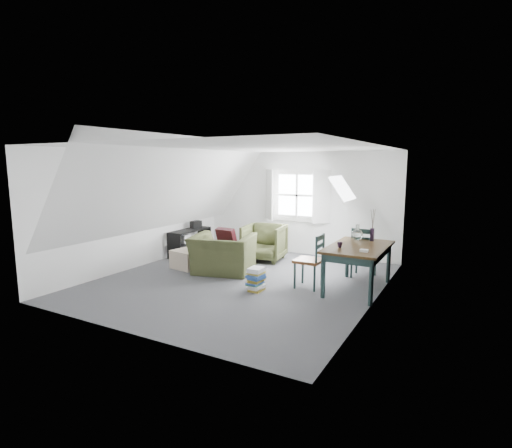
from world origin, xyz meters
The scene contains 24 objects.
floor centered at (0.00, 0.00, 0.00)m, with size 5.50×5.50×0.00m, color #494A4E.
ceiling centered at (0.00, 0.00, 2.50)m, with size 5.50×5.50×0.00m, color white.
wall_back centered at (0.00, 2.75, 1.25)m, with size 5.00×5.00×0.00m, color white.
wall_front centered at (0.00, -2.75, 1.25)m, with size 5.00×5.00×0.00m, color white.
wall_left centered at (-2.50, 0.00, 1.25)m, with size 5.50×5.50×0.00m, color white.
wall_right centered at (2.50, 0.00, 1.25)m, with size 5.50×5.50×0.00m, color white.
slope_left centered at (-1.55, 0.00, 1.78)m, with size 5.50×5.50×0.00m, color white.
slope_right centered at (1.55, 0.00, 1.78)m, with size 5.50×5.50×0.00m, color white.
dormer_window centered at (0.00, 2.68, 1.45)m, with size 1.71×0.35×1.30m.
skylight centered at (1.55, 1.30, 1.75)m, with size 0.55×0.75×0.04m, color white.
armchair_near centered at (-0.61, 0.33, 0.00)m, with size 1.20×1.05×0.78m, color #3D4221.
armchair_far centered at (-0.37, 1.69, 0.00)m, with size 0.89×0.92×0.83m, color #3D4221.
throw_pillow centered at (-0.61, 0.48, 0.70)m, with size 0.42×0.12×0.42m, color #3A0F16.
ottoman centered at (-1.47, 0.30, 0.20)m, with size 0.59×0.59×0.39m, color #B9A790.
dining_table centered at (2.10, 0.54, 0.69)m, with size 0.95×1.59×0.79m.
demijohn centered at (1.95, 0.99, 0.92)m, with size 0.21×0.21×0.30m.
vase_twigs centered at (2.20, 1.09, 0.93)m, with size 0.08×0.08×0.59m.
cup centered at (1.85, 0.24, 0.79)m, with size 0.10×0.10×0.09m, color black.
paper_box centered at (2.30, 0.09, 0.82)m, with size 0.13×0.09×0.04m, color white.
dining_chair_far centered at (1.99, 1.38, 0.52)m, with size 0.47×0.47×0.99m.
dining_chair_near centered at (1.32, 0.25, 0.51)m, with size 0.46×0.46×0.98m.
media_shelf centered at (-2.22, 1.27, 0.28)m, with size 0.41×1.22×0.63m.
electronics_box centered at (-2.22, 1.56, 0.71)m, with size 0.18×0.25×0.20m, color black.
magazine_stack centered at (0.55, -0.37, 0.20)m, with size 0.30×0.36×0.41m.
Camera 1 is at (3.81, -6.32, 2.22)m, focal length 28.00 mm.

